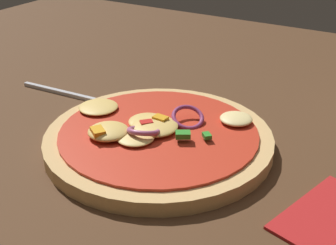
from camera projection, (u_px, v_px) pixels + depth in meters
name	position (u px, v px, depth m)	size (l,w,h in m)	color
dining_table	(156.00, 139.00, 0.56)	(1.22, 1.01, 0.04)	#4C301C
pizza	(157.00, 137.00, 0.50)	(0.25, 0.25, 0.03)	tan
fork	(80.00, 97.00, 0.62)	(0.18, 0.02, 0.01)	silver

